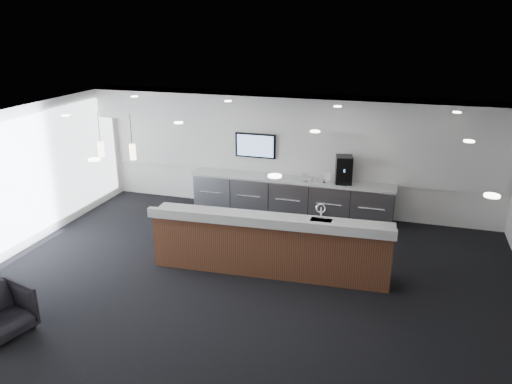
% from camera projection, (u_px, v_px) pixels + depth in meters
% --- Properties ---
extents(ground, '(10.00, 10.00, 0.00)m').
position_uv_depth(ground, '(245.00, 284.00, 9.30)').
color(ground, black).
rests_on(ground, ground).
extents(ceiling, '(10.00, 8.00, 0.02)m').
position_uv_depth(ceiling, '(244.00, 125.00, 8.31)').
color(ceiling, black).
rests_on(ceiling, back_wall).
extents(back_wall, '(10.00, 0.02, 3.00)m').
position_uv_depth(back_wall, '(295.00, 153.00, 12.41)').
color(back_wall, white).
rests_on(back_wall, ground).
extents(left_wall, '(0.02, 8.00, 3.00)m').
position_uv_depth(left_wall, '(13.00, 183.00, 10.18)').
color(left_wall, white).
rests_on(left_wall, ground).
extents(soffit_bulkhead, '(10.00, 0.90, 0.70)m').
position_uv_depth(soffit_bulkhead, '(292.00, 110.00, 11.63)').
color(soffit_bulkhead, white).
rests_on(soffit_bulkhead, back_wall).
extents(alcove_panel, '(9.80, 0.06, 1.40)m').
position_uv_depth(alcove_panel, '(295.00, 150.00, 12.35)').
color(alcove_panel, white).
rests_on(alcove_panel, back_wall).
extents(window_blinds_wall, '(0.04, 7.36, 2.55)m').
position_uv_depth(window_blinds_wall, '(14.00, 183.00, 10.17)').
color(window_blinds_wall, white).
rests_on(window_blinds_wall, left_wall).
extents(back_credenza, '(5.06, 0.66, 0.95)m').
position_uv_depth(back_credenza, '(291.00, 197.00, 12.43)').
color(back_credenza, gray).
rests_on(back_credenza, ground).
extents(wall_tv, '(1.05, 0.08, 0.62)m').
position_uv_depth(wall_tv, '(255.00, 146.00, 12.56)').
color(wall_tv, black).
rests_on(wall_tv, back_wall).
extents(pendant_left, '(0.12, 0.12, 0.30)m').
position_uv_depth(pendant_left, '(143.00, 147.00, 9.94)').
color(pendant_left, beige).
rests_on(pendant_left, ceiling).
extents(pendant_right, '(0.12, 0.12, 0.30)m').
position_uv_depth(pendant_right, '(112.00, 145.00, 10.13)').
color(pendant_right, beige).
rests_on(pendant_right, ceiling).
extents(ceiling_can_lights, '(7.00, 5.00, 0.02)m').
position_uv_depth(ceiling_can_lights, '(244.00, 127.00, 8.32)').
color(ceiling_can_lights, silver).
rests_on(ceiling_can_lights, ceiling).
extents(service_counter, '(4.66, 1.04, 1.49)m').
position_uv_depth(service_counter, '(270.00, 244.00, 9.57)').
color(service_counter, '#512A1B').
rests_on(service_counter, ground).
extents(coffee_machine, '(0.46, 0.54, 0.66)m').
position_uv_depth(coffee_machine, '(344.00, 170.00, 11.85)').
color(coffee_machine, black).
rests_on(coffee_machine, back_credenza).
extents(info_sign_left, '(0.15, 0.04, 0.21)m').
position_uv_depth(info_sign_left, '(306.00, 177.00, 12.04)').
color(info_sign_left, silver).
rests_on(info_sign_left, back_credenza).
extents(info_sign_right, '(0.19, 0.07, 0.26)m').
position_uv_depth(info_sign_right, '(327.00, 178.00, 11.90)').
color(info_sign_right, silver).
rests_on(info_sign_right, back_credenza).
extents(armchair, '(0.99, 0.97, 0.74)m').
position_uv_depth(armchair, '(1.00, 312.00, 7.73)').
color(armchair, black).
rests_on(armchair, ground).
extents(cup_0, '(0.09, 0.09, 0.09)m').
position_uv_depth(cup_0, '(345.00, 183.00, 11.81)').
color(cup_0, white).
rests_on(cup_0, back_credenza).
extents(cup_1, '(0.13, 0.13, 0.09)m').
position_uv_depth(cup_1, '(339.00, 182.00, 11.85)').
color(cup_1, white).
rests_on(cup_1, back_credenza).
extents(cup_2, '(0.12, 0.12, 0.09)m').
position_uv_depth(cup_2, '(333.00, 182.00, 11.89)').
color(cup_2, white).
rests_on(cup_2, back_credenza).
extents(cup_3, '(0.12, 0.12, 0.09)m').
position_uv_depth(cup_3, '(327.00, 181.00, 11.93)').
color(cup_3, white).
rests_on(cup_3, back_credenza).
extents(cup_4, '(0.13, 0.13, 0.09)m').
position_uv_depth(cup_4, '(322.00, 181.00, 11.97)').
color(cup_4, white).
rests_on(cup_4, back_credenza).
extents(cup_5, '(0.10, 0.10, 0.09)m').
position_uv_depth(cup_5, '(316.00, 180.00, 12.00)').
color(cup_5, white).
rests_on(cup_5, back_credenza).
extents(cup_6, '(0.13, 0.13, 0.09)m').
position_uv_depth(cup_6, '(310.00, 180.00, 12.04)').
color(cup_6, white).
rests_on(cup_6, back_credenza).
extents(cup_7, '(0.11, 0.11, 0.09)m').
position_uv_depth(cup_7, '(304.00, 179.00, 12.08)').
color(cup_7, white).
rests_on(cup_7, back_credenza).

